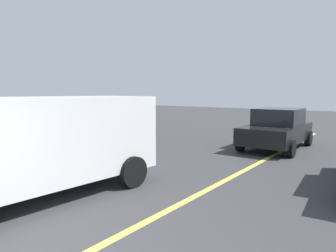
# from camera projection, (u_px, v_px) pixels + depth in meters

# --- Properties ---
(lane_marking_centre) EXTENTS (28.00, 0.16, 0.01)m
(lane_marking_centre) POSITION_uv_depth(u_px,v_px,m) (154.00, 218.00, 5.40)
(lane_marking_centre) COLOR #E0D14C
(white_van) EXTENTS (5.33, 2.56, 2.20)m
(white_van) POSITION_uv_depth(u_px,v_px,m) (39.00, 140.00, 6.37)
(white_van) COLOR white
(white_van) RESTS_ON ground_plane
(car_black_near_curb) EXTENTS (4.32, 2.16, 1.64)m
(car_black_near_curb) POSITION_uv_depth(u_px,v_px,m) (277.00, 128.00, 12.11)
(car_black_near_curb) COLOR black
(car_black_near_curb) RESTS_ON ground_plane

